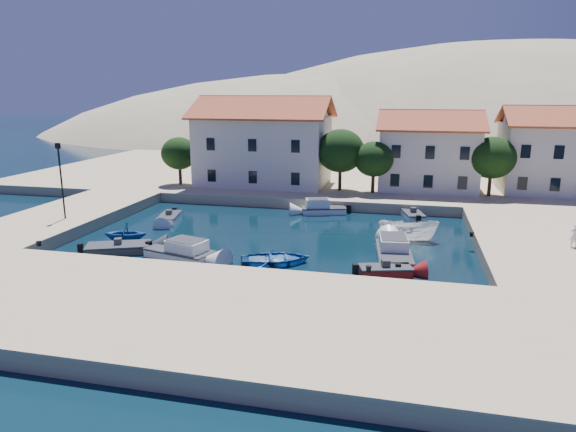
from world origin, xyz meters
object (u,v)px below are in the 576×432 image
object	(u,v)px
building_left	(264,140)
pedestrian	(575,236)
cabin_cruiser_south	(180,252)
building_mid	(429,149)
cabin_cruiser_east	(394,253)
building_right	(548,149)
boat_east	(408,240)
rowboat_south	(276,263)
lamppost	(61,174)

from	to	relation	value
building_left	pedestrian	distance (m)	33.44
cabin_cruiser_south	building_mid	bearing A→B (deg)	72.65
building_left	cabin_cruiser_east	world-z (taller)	building_left
building_right	pedestrian	xyz separation A→B (m)	(-2.87, -21.11, -3.68)
building_right	building_mid	bearing A→B (deg)	-175.24
boat_east	cabin_cruiser_south	bearing A→B (deg)	118.71
building_left	cabin_cruiser_east	size ratio (longest dim) A/B	2.54
rowboat_south	pedestrian	distance (m)	20.25
pedestrian	lamppost	bearing A→B (deg)	3.81
building_mid	boat_east	distance (m)	18.38
building_mid	cabin_cruiser_east	distance (m)	23.18
cabin_cruiser_south	rowboat_south	bearing A→B (deg)	20.19
rowboat_south	cabin_cruiser_east	distance (m)	8.16
building_right	boat_east	xyz separation A→B (m)	(-13.79, -18.53, -5.47)
boat_east	building_right	bearing A→B (deg)	-35.96
lamppost	building_mid	bearing A→B (deg)	35.45
boat_east	rowboat_south	bearing A→B (deg)	132.62
building_left	cabin_cruiser_south	distance (m)	25.31
building_left	building_mid	size ratio (longest dim) A/B	1.40
building_right	lamppost	xyz separation A→B (m)	(-41.50, -22.00, -0.72)
lamppost	pedestrian	bearing A→B (deg)	1.32
cabin_cruiser_east	pedestrian	xyz separation A→B (m)	(11.83, 2.41, 1.31)
building_left	pedestrian	bearing A→B (deg)	-35.17
cabin_cruiser_south	rowboat_south	distance (m)	6.79
lamppost	rowboat_south	xyz separation A→B (m)	(19.12, -4.24, -4.75)
pedestrian	building_mid	bearing A→B (deg)	-63.09
lamppost	cabin_cruiser_east	distance (m)	27.18
cabin_cruiser_south	lamppost	bearing A→B (deg)	175.56
building_mid	cabin_cruiser_east	world-z (taller)	building_mid
building_mid	boat_east	size ratio (longest dim) A/B	2.29
building_right	rowboat_south	size ratio (longest dim) A/B	2.03
lamppost	cabin_cruiser_south	bearing A→B (deg)	-20.79
rowboat_south	cabin_cruiser_east	bearing A→B (deg)	-91.28
lamppost	boat_east	xyz separation A→B (m)	(27.71, 3.47, -4.75)
building_mid	pedestrian	xyz separation A→B (m)	(9.13, -20.11, -3.43)
building_mid	rowboat_south	xyz separation A→B (m)	(-10.38, -25.24, -5.22)
building_left	cabin_cruiser_east	bearing A→B (deg)	-54.60
building_right	lamppost	world-z (taller)	building_right
lamppost	rowboat_south	size ratio (longest dim) A/B	1.34
building_mid	pedestrian	distance (m)	22.35
rowboat_south	cabin_cruiser_east	world-z (taller)	cabin_cruiser_east
pedestrian	boat_east	bearing A→B (deg)	-10.81
cabin_cruiser_east	pedestrian	bearing A→B (deg)	-84.73
cabin_cruiser_south	boat_east	world-z (taller)	cabin_cruiser_south
lamppost	cabin_cruiser_east	world-z (taller)	lamppost
building_mid	rowboat_south	world-z (taller)	building_mid
building_right	cabin_cruiser_east	distance (m)	28.19
lamppost	pedestrian	world-z (taller)	lamppost
building_mid	cabin_cruiser_south	bearing A→B (deg)	-123.70
boat_east	pedestrian	distance (m)	11.36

